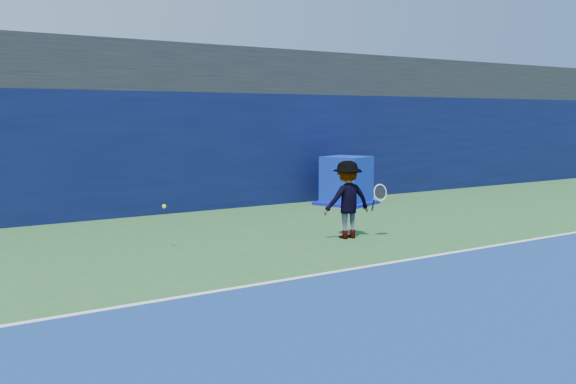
# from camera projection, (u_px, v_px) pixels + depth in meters

# --- Properties ---
(ground) EXTENTS (80.00, 80.00, 0.00)m
(ground) POSITION_uv_depth(u_px,v_px,m) (464.00, 332.00, 7.19)
(ground) COLOR #2A5F2C
(ground) RESTS_ON ground
(baseline) EXTENTS (24.00, 0.10, 0.01)m
(baseline) POSITION_uv_depth(u_px,v_px,m) (311.00, 276.00, 9.69)
(baseline) COLOR white
(baseline) RESTS_ON ground
(stadium_band) EXTENTS (36.00, 3.00, 1.20)m
(stadium_band) POSITION_uv_depth(u_px,v_px,m) (122.00, 69.00, 16.37)
(stadium_band) COLOR black
(stadium_band) RESTS_ON back_wall_assembly
(back_wall_assembly) EXTENTS (36.00, 1.03, 3.00)m
(back_wall_assembly) POSITION_uv_depth(u_px,v_px,m) (137.00, 153.00, 15.78)
(back_wall_assembly) COLOR #0A1038
(back_wall_assembly) RESTS_ON ground
(equipment_cart) EXTENTS (1.78, 1.78, 1.31)m
(equipment_cart) POSITION_uv_depth(u_px,v_px,m) (346.00, 183.00, 17.51)
(equipment_cart) COLOR #0B22A5
(equipment_cart) RESTS_ON ground
(tennis_player) EXTENTS (1.26, 0.72, 1.54)m
(tennis_player) POSITION_uv_depth(u_px,v_px,m) (347.00, 200.00, 12.64)
(tennis_player) COLOR white
(tennis_player) RESTS_ON ground
(tennis_ball) EXTENTS (0.07, 0.07, 0.07)m
(tennis_ball) POSITION_uv_depth(u_px,v_px,m) (164.00, 206.00, 11.58)
(tennis_ball) COLOR #CAF51B
(tennis_ball) RESTS_ON ground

